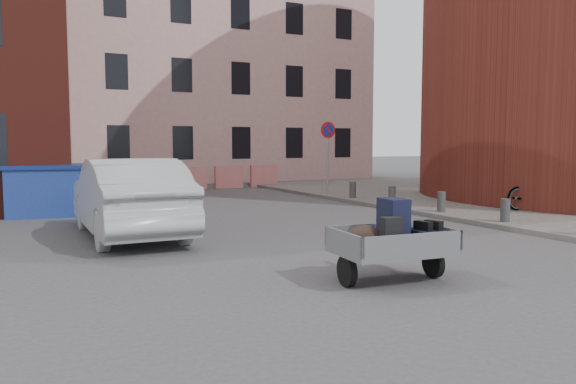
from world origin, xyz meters
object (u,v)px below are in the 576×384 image
trailer (391,240)px  dumpster (72,189)px  silver_car (129,197)px  bicycle (534,191)px

trailer → dumpster: size_ratio=0.52×
silver_car → bicycle: bearing=174.0°
dumpster → bicycle: 13.02m
dumpster → trailer: bearing=-63.9°
dumpster → bicycle: (11.71, -5.67, -0.07)m
silver_car → bicycle: (11.02, -1.17, -0.20)m
trailer → silver_car: 6.31m
dumpster → silver_car: (0.70, -4.50, 0.13)m
dumpster → silver_car: size_ratio=0.70×
dumpster → bicycle: bearing=-17.4°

